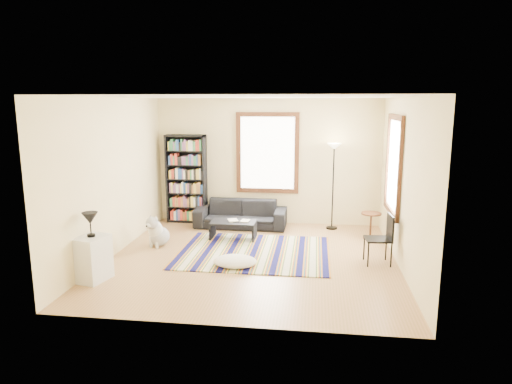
# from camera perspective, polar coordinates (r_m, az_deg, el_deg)

# --- Properties ---
(floor) EXTENTS (5.00, 5.00, 0.10)m
(floor) POSITION_cam_1_polar(r_m,az_deg,el_deg) (8.16, -0.46, -8.63)
(floor) COLOR #A7774C
(floor) RESTS_ON ground
(ceiling) EXTENTS (5.00, 5.00, 0.10)m
(ceiling) POSITION_cam_1_polar(r_m,az_deg,el_deg) (7.68, -0.50, 12.19)
(ceiling) COLOR white
(ceiling) RESTS_ON floor
(wall_back) EXTENTS (5.00, 0.10, 2.80)m
(wall_back) POSITION_cam_1_polar(r_m,az_deg,el_deg) (10.29, 1.48, 3.84)
(wall_back) COLOR beige
(wall_back) RESTS_ON floor
(wall_front) EXTENTS (5.00, 0.10, 2.80)m
(wall_front) POSITION_cam_1_polar(r_m,az_deg,el_deg) (5.33, -4.27, -3.14)
(wall_front) COLOR beige
(wall_front) RESTS_ON floor
(wall_left) EXTENTS (0.10, 5.00, 2.80)m
(wall_left) POSITION_cam_1_polar(r_m,az_deg,el_deg) (8.52, -17.73, 1.76)
(wall_left) COLOR beige
(wall_left) RESTS_ON floor
(wall_right) EXTENTS (0.10, 5.00, 2.80)m
(wall_right) POSITION_cam_1_polar(r_m,az_deg,el_deg) (7.86, 18.28, 0.98)
(wall_right) COLOR beige
(wall_right) RESTS_ON floor
(window_back) EXTENTS (1.20, 0.06, 1.60)m
(window_back) POSITION_cam_1_polar(r_m,az_deg,el_deg) (10.19, 1.44, 4.89)
(window_back) COLOR white
(window_back) RESTS_ON wall_back
(window_right) EXTENTS (0.06, 1.20, 1.60)m
(window_right) POSITION_cam_1_polar(r_m,az_deg,el_deg) (8.59, 16.86, 3.24)
(window_right) COLOR white
(window_right) RESTS_ON wall_right
(rug) EXTENTS (2.74, 2.19, 0.02)m
(rug) POSITION_cam_1_polar(r_m,az_deg,el_deg) (8.44, -0.25, -7.51)
(rug) COLOR #0E0D43
(rug) RESTS_ON floor
(sofa) EXTENTS (2.00, 0.80, 0.58)m
(sofa) POSITION_cam_1_polar(r_m,az_deg,el_deg) (10.08, -1.91, -2.74)
(sofa) COLOR black
(sofa) RESTS_ON floor
(bookshelf) EXTENTS (0.90, 0.30, 2.00)m
(bookshelf) POSITION_cam_1_polar(r_m,az_deg,el_deg) (10.48, -8.69, 1.63)
(bookshelf) COLOR black
(bookshelf) RESTS_ON floor
(coffee_table) EXTENTS (0.98, 0.65, 0.36)m
(coffee_table) POSITION_cam_1_polar(r_m,az_deg,el_deg) (9.24, -2.85, -4.76)
(coffee_table) COLOR black
(coffee_table) RESTS_ON floor
(book_a) EXTENTS (0.30, 0.26, 0.02)m
(book_a) POSITION_cam_1_polar(r_m,az_deg,el_deg) (9.20, -3.47, -3.59)
(book_a) COLOR beige
(book_a) RESTS_ON coffee_table
(book_b) EXTENTS (0.19, 0.25, 0.02)m
(book_b) POSITION_cam_1_polar(r_m,az_deg,el_deg) (9.21, -1.88, -3.58)
(book_b) COLOR beige
(book_b) RESTS_ON coffee_table
(floor_cushion) EXTENTS (0.82, 0.67, 0.18)m
(floor_cushion) POSITION_cam_1_polar(r_m,az_deg,el_deg) (7.74, -2.63, -8.64)
(floor_cushion) COLOR beige
(floor_cushion) RESTS_ON floor
(floor_lamp) EXTENTS (0.35, 0.35, 1.86)m
(floor_lamp) POSITION_cam_1_polar(r_m,az_deg,el_deg) (9.92, 9.60, 0.66)
(floor_lamp) COLOR black
(floor_lamp) RESTS_ON floor
(side_table) EXTENTS (0.53, 0.53, 0.54)m
(side_table) POSITION_cam_1_polar(r_m,az_deg,el_deg) (9.48, 14.14, -4.12)
(side_table) COLOR #472811
(side_table) RESTS_ON floor
(folding_chair) EXTENTS (0.45, 0.44, 0.86)m
(folding_chair) POSITION_cam_1_polar(r_m,az_deg,el_deg) (8.04, 15.00, -5.73)
(folding_chair) COLOR black
(folding_chair) RESTS_ON floor
(white_cabinet) EXTENTS (0.49, 0.57, 0.70)m
(white_cabinet) POSITION_cam_1_polar(r_m,az_deg,el_deg) (7.52, -19.72, -7.83)
(white_cabinet) COLOR silver
(white_cabinet) RESTS_ON floor
(table_lamp) EXTENTS (0.29, 0.29, 0.38)m
(table_lamp) POSITION_cam_1_polar(r_m,az_deg,el_deg) (7.37, -20.00, -3.85)
(table_lamp) COLOR black
(table_lamp) RESTS_ON white_cabinet
(dog) EXTENTS (0.59, 0.70, 0.60)m
(dog) POSITION_cam_1_polar(r_m,az_deg,el_deg) (8.97, -12.01, -4.69)
(dog) COLOR silver
(dog) RESTS_ON floor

